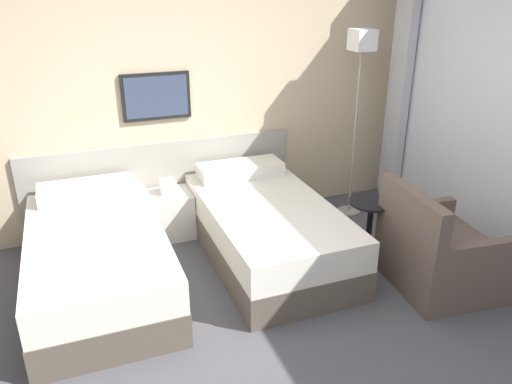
{
  "coord_description": "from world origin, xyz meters",
  "views": [
    {
      "loc": [
        -1.07,
        -2.55,
        2.33
      ],
      "look_at": [
        0.32,
        1.07,
        0.68
      ],
      "focal_mm": 35.0,
      "sensor_mm": 36.0,
      "label": 1
    }
  ],
  "objects_px": {
    "floor_lamp": "(360,67)",
    "side_table": "(370,220)",
    "bed_near_window": "(267,228)",
    "nightstand": "(170,213)",
    "bed_near_door": "(98,258)",
    "armchair": "(437,255)"
  },
  "relations": [
    {
      "from": "floor_lamp",
      "to": "nightstand",
      "type": "bearing_deg",
      "value": 174.99
    },
    {
      "from": "floor_lamp",
      "to": "side_table",
      "type": "relative_size",
      "value": 3.29
    },
    {
      "from": "floor_lamp",
      "to": "side_table",
      "type": "bearing_deg",
      "value": -111.88
    },
    {
      "from": "bed_near_window",
      "to": "side_table",
      "type": "bearing_deg",
      "value": -26.26
    },
    {
      "from": "bed_near_door",
      "to": "floor_lamp",
      "type": "height_order",
      "value": "floor_lamp"
    },
    {
      "from": "bed_near_door",
      "to": "nightstand",
      "type": "relative_size",
      "value": 3.27
    },
    {
      "from": "bed_near_door",
      "to": "armchair",
      "type": "relative_size",
      "value": 2.08
    },
    {
      "from": "floor_lamp",
      "to": "armchair",
      "type": "height_order",
      "value": "floor_lamp"
    },
    {
      "from": "nightstand",
      "to": "armchair",
      "type": "height_order",
      "value": "armchair"
    },
    {
      "from": "floor_lamp",
      "to": "side_table",
      "type": "distance_m",
      "value": 1.53
    },
    {
      "from": "nightstand",
      "to": "bed_near_window",
      "type": "bearing_deg",
      "value": -44.11
    },
    {
      "from": "nightstand",
      "to": "floor_lamp",
      "type": "relative_size",
      "value": 0.31
    },
    {
      "from": "side_table",
      "to": "armchair",
      "type": "relative_size",
      "value": 0.63
    },
    {
      "from": "side_table",
      "to": "bed_near_window",
      "type": "bearing_deg",
      "value": 153.74
    },
    {
      "from": "floor_lamp",
      "to": "bed_near_window",
      "type": "bearing_deg",
      "value": -155.57
    },
    {
      "from": "bed_near_window",
      "to": "side_table",
      "type": "xyz_separation_m",
      "value": [
        0.81,
        -0.4,
        0.12
      ]
    },
    {
      "from": "bed_near_door",
      "to": "floor_lamp",
      "type": "bearing_deg",
      "value": 11.52
    },
    {
      "from": "armchair",
      "to": "bed_near_window",
      "type": "bearing_deg",
      "value": 55.78
    },
    {
      "from": "nightstand",
      "to": "side_table",
      "type": "relative_size",
      "value": 1.01
    },
    {
      "from": "bed_near_door",
      "to": "floor_lamp",
      "type": "distance_m",
      "value": 2.99
    },
    {
      "from": "bed_near_door",
      "to": "nightstand",
      "type": "xyz_separation_m",
      "value": [
        0.73,
        0.71,
        -0.04
      ]
    },
    {
      "from": "bed_near_door",
      "to": "bed_near_window",
      "type": "bearing_deg",
      "value": 0.0
    }
  ]
}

